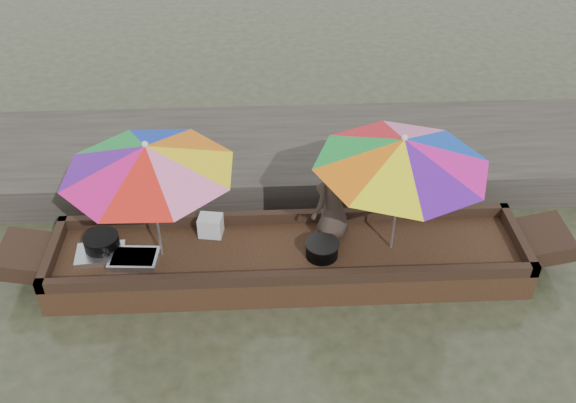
{
  "coord_description": "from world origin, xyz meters",
  "views": [
    {
      "loc": [
        -0.28,
        -5.72,
        5.38
      ],
      "look_at": [
        0.0,
        0.1,
        1.0
      ],
      "focal_mm": 40.0,
      "sensor_mm": 36.0,
      "label": 1
    }
  ],
  "objects_px": {
    "tray_scallop": "(100,254)",
    "vendor": "(333,198)",
    "boat_hull": "(288,261)",
    "umbrella_stern": "(397,195)",
    "supply_bag": "(211,226)",
    "tray_crayfish": "(134,259)",
    "cooking_pot": "(102,244)",
    "umbrella_bow": "(154,202)",
    "charcoal_grill": "(322,250)"
  },
  "relations": [
    {
      "from": "tray_crayfish",
      "to": "vendor",
      "type": "height_order",
      "value": "vendor"
    },
    {
      "from": "tray_crayfish",
      "to": "umbrella_bow",
      "type": "bearing_deg",
      "value": 21.9
    },
    {
      "from": "umbrella_bow",
      "to": "supply_bag",
      "type": "bearing_deg",
      "value": 31.91
    },
    {
      "from": "tray_crayfish",
      "to": "charcoal_grill",
      "type": "xyz_separation_m",
      "value": [
        2.18,
        0.01,
        0.04
      ]
    },
    {
      "from": "tray_scallop",
      "to": "umbrella_stern",
      "type": "distance_m",
      "value": 3.51
    },
    {
      "from": "cooking_pot",
      "to": "supply_bag",
      "type": "xyz_separation_m",
      "value": [
        1.26,
        0.25,
        0.02
      ]
    },
    {
      "from": "charcoal_grill",
      "to": "vendor",
      "type": "relative_size",
      "value": 0.33
    },
    {
      "from": "tray_scallop",
      "to": "vendor",
      "type": "relative_size",
      "value": 0.48
    },
    {
      "from": "boat_hull",
      "to": "umbrella_stern",
      "type": "relative_size",
      "value": 2.86
    },
    {
      "from": "tray_scallop",
      "to": "tray_crayfish",
      "type": "bearing_deg",
      "value": -17.41
    },
    {
      "from": "tray_crayfish",
      "to": "boat_hull",
      "type": "bearing_deg",
      "value": 3.9
    },
    {
      "from": "boat_hull",
      "to": "charcoal_grill",
      "type": "distance_m",
      "value": 0.48
    },
    {
      "from": "umbrella_stern",
      "to": "boat_hull",
      "type": "bearing_deg",
      "value": 180.0
    },
    {
      "from": "vendor",
      "to": "umbrella_stern",
      "type": "relative_size",
      "value": 0.59
    },
    {
      "from": "supply_bag",
      "to": "cooking_pot",
      "type": "bearing_deg",
      "value": -168.78
    },
    {
      "from": "boat_hull",
      "to": "cooking_pot",
      "type": "xyz_separation_m",
      "value": [
        -2.19,
        0.1,
        0.28
      ]
    },
    {
      "from": "boat_hull",
      "to": "umbrella_bow",
      "type": "distance_m",
      "value": 1.77
    },
    {
      "from": "cooking_pot",
      "to": "supply_bag",
      "type": "bearing_deg",
      "value": 11.22
    },
    {
      "from": "boat_hull",
      "to": "cooking_pot",
      "type": "distance_m",
      "value": 2.21
    },
    {
      "from": "boat_hull",
      "to": "umbrella_bow",
      "type": "relative_size",
      "value": 2.95
    },
    {
      "from": "umbrella_stern",
      "to": "cooking_pot",
      "type": "bearing_deg",
      "value": 178.33
    },
    {
      "from": "supply_bag",
      "to": "umbrella_bow",
      "type": "xyz_separation_m",
      "value": [
        -0.56,
        -0.35,
        0.65
      ]
    },
    {
      "from": "tray_crayfish",
      "to": "tray_scallop",
      "type": "bearing_deg",
      "value": 162.59
    },
    {
      "from": "supply_bag",
      "to": "tray_crayfish",
      "type": "bearing_deg",
      "value": -151.4
    },
    {
      "from": "vendor",
      "to": "umbrella_bow",
      "type": "xyz_separation_m",
      "value": [
        -2.02,
        -0.25,
        0.2
      ]
    },
    {
      "from": "boat_hull",
      "to": "tray_scallop",
      "type": "bearing_deg",
      "value": 179.8
    },
    {
      "from": "tray_scallop",
      "to": "boat_hull",
      "type": "bearing_deg",
      "value": -0.2
    },
    {
      "from": "tray_crayfish",
      "to": "umbrella_bow",
      "type": "xyz_separation_m",
      "value": [
        0.3,
        0.12,
        0.73
      ]
    },
    {
      "from": "boat_hull",
      "to": "tray_crayfish",
      "type": "xyz_separation_m",
      "value": [
        -1.79,
        -0.12,
        0.22
      ]
    },
    {
      "from": "tray_crayfish",
      "to": "charcoal_grill",
      "type": "relative_size",
      "value": 1.46
    },
    {
      "from": "umbrella_bow",
      "to": "umbrella_stern",
      "type": "bearing_deg",
      "value": 0.0
    },
    {
      "from": "charcoal_grill",
      "to": "supply_bag",
      "type": "relative_size",
      "value": 1.35
    },
    {
      "from": "boat_hull",
      "to": "vendor",
      "type": "distance_m",
      "value": 0.95
    },
    {
      "from": "boat_hull",
      "to": "supply_bag",
      "type": "relative_size",
      "value": 20.0
    },
    {
      "from": "cooking_pot",
      "to": "tray_crayfish",
      "type": "bearing_deg",
      "value": -29.17
    },
    {
      "from": "boat_hull",
      "to": "charcoal_grill",
      "type": "relative_size",
      "value": 14.76
    },
    {
      "from": "cooking_pot",
      "to": "umbrella_bow",
      "type": "bearing_deg",
      "value": -8.06
    },
    {
      "from": "cooking_pot",
      "to": "tray_scallop",
      "type": "xyz_separation_m",
      "value": [
        -0.02,
        -0.09,
        -0.08
      ]
    },
    {
      "from": "cooking_pot",
      "to": "tray_crayfish",
      "type": "height_order",
      "value": "cooking_pot"
    },
    {
      "from": "boat_hull",
      "to": "umbrella_stern",
      "type": "bearing_deg",
      "value": 0.0
    },
    {
      "from": "vendor",
      "to": "tray_scallop",
      "type": "bearing_deg",
      "value": -39.15
    },
    {
      "from": "boat_hull",
      "to": "cooking_pot",
      "type": "bearing_deg",
      "value": 177.4
    },
    {
      "from": "boat_hull",
      "to": "charcoal_grill",
      "type": "xyz_separation_m",
      "value": [
        0.39,
        -0.11,
        0.26
      ]
    },
    {
      "from": "umbrella_stern",
      "to": "umbrella_bow",
      "type": "bearing_deg",
      "value": 180.0
    },
    {
      "from": "boat_hull",
      "to": "supply_bag",
      "type": "height_order",
      "value": "supply_bag"
    },
    {
      "from": "tray_scallop",
      "to": "umbrella_bow",
      "type": "distance_m",
      "value": 1.04
    },
    {
      "from": "tray_scallop",
      "to": "umbrella_stern",
      "type": "xyz_separation_m",
      "value": [
        3.43,
        -0.01,
        0.74
      ]
    },
    {
      "from": "supply_bag",
      "to": "vendor",
      "type": "bearing_deg",
      "value": -4.02
    },
    {
      "from": "umbrella_stern",
      "to": "tray_scallop",
      "type": "bearing_deg",
      "value": 179.87
    },
    {
      "from": "boat_hull",
      "to": "vendor",
      "type": "xyz_separation_m",
      "value": [
        0.53,
        0.25,
        0.75
      ]
    }
  ]
}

